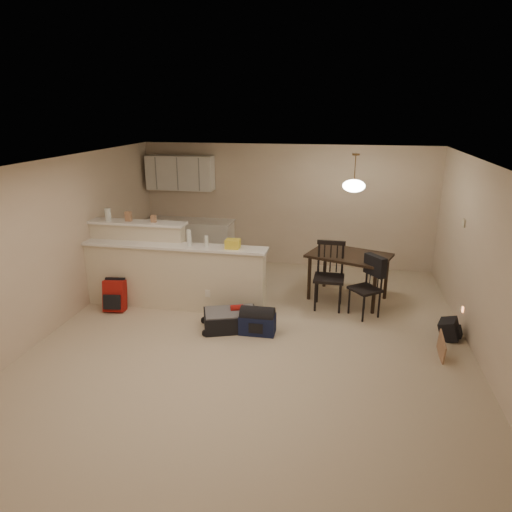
% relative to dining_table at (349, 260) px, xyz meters
% --- Properties ---
extents(room, '(7.00, 7.02, 2.50)m').
position_rel_dining_table_xyz_m(room, '(-1.30, -1.79, 0.53)').
color(room, '#C7B599').
rests_on(room, ground).
extents(breakfast_bar, '(3.08, 0.58, 1.39)m').
position_rel_dining_table_xyz_m(breakfast_bar, '(-3.06, -0.81, -0.11)').
color(breakfast_bar, beige).
rests_on(breakfast_bar, ground).
extents(upper_cabinets, '(1.40, 0.34, 0.70)m').
position_rel_dining_table_xyz_m(upper_cabinets, '(-3.50, 1.53, 1.18)').
color(upper_cabinets, white).
rests_on(upper_cabinets, room).
extents(kitchen_counter, '(1.80, 0.60, 0.90)m').
position_rel_dining_table_xyz_m(kitchen_counter, '(-3.30, 1.40, -0.27)').
color(kitchen_counter, white).
rests_on(kitchen_counter, ground).
extents(thermostat, '(0.02, 0.12, 0.12)m').
position_rel_dining_table_xyz_m(thermostat, '(1.68, -0.24, 0.78)').
color(thermostat, beige).
rests_on(thermostat, room).
extents(jar, '(0.10, 0.10, 0.20)m').
position_rel_dining_table_xyz_m(jar, '(-4.00, -0.67, 0.77)').
color(jar, silver).
rests_on(jar, breakfast_bar).
extents(cereal_box, '(0.10, 0.07, 0.16)m').
position_rel_dining_table_xyz_m(cereal_box, '(-3.64, -0.67, 0.75)').
color(cereal_box, '#A07452').
rests_on(cereal_box, breakfast_bar).
extents(small_box, '(0.08, 0.06, 0.12)m').
position_rel_dining_table_xyz_m(small_box, '(-3.20, -0.67, 0.73)').
color(small_box, '#A07452').
rests_on(small_box, breakfast_bar).
extents(bottle_a, '(0.07, 0.07, 0.26)m').
position_rel_dining_table_xyz_m(bottle_a, '(-2.52, -0.89, 0.50)').
color(bottle_a, silver).
rests_on(bottle_a, breakfast_bar).
extents(bottle_b, '(0.06, 0.06, 0.18)m').
position_rel_dining_table_xyz_m(bottle_b, '(-2.24, -0.89, 0.46)').
color(bottle_b, silver).
rests_on(bottle_b, breakfast_bar).
extents(bag_lump, '(0.22, 0.18, 0.14)m').
position_rel_dining_table_xyz_m(bag_lump, '(-1.81, -0.89, 0.44)').
color(bag_lump, '#A07452').
rests_on(bag_lump, breakfast_bar).
extents(dining_table, '(1.53, 1.26, 0.82)m').
position_rel_dining_table_xyz_m(dining_table, '(0.00, 0.00, 0.00)').
color(dining_table, black).
rests_on(dining_table, ground).
extents(pendant_lamp, '(0.36, 0.36, 0.62)m').
position_rel_dining_table_xyz_m(pendant_lamp, '(0.00, 0.00, 1.27)').
color(pendant_lamp, brown).
rests_on(pendant_lamp, room).
extents(dining_chair_near, '(0.50, 0.47, 1.11)m').
position_rel_dining_table_xyz_m(dining_chair_near, '(-0.31, -0.43, -0.16)').
color(dining_chair_near, black).
rests_on(dining_chair_near, ground).
extents(dining_chair_far, '(0.58, 0.58, 0.96)m').
position_rel_dining_table_xyz_m(dining_chair_far, '(0.26, -0.64, -0.24)').
color(dining_chair_far, black).
rests_on(dining_chair_far, ground).
extents(suitcase, '(0.91, 0.74, 0.26)m').
position_rel_dining_table_xyz_m(suitcase, '(-1.73, -1.46, -0.59)').
color(suitcase, black).
rests_on(suitcase, ground).
extents(red_backpack, '(0.36, 0.25, 0.51)m').
position_rel_dining_table_xyz_m(red_backpack, '(-3.74, -1.18, -0.46)').
color(red_backpack, '#A11712').
rests_on(red_backpack, ground).
extents(navy_duffel, '(0.53, 0.29, 0.29)m').
position_rel_dining_table_xyz_m(navy_duffel, '(-1.30, -1.54, -0.58)').
color(navy_duffel, '#121A3B').
rests_on(navy_duffel, ground).
extents(black_daypack, '(0.32, 0.38, 0.28)m').
position_rel_dining_table_xyz_m(black_daypack, '(1.45, -1.18, -0.58)').
color(black_daypack, black).
rests_on(black_daypack, ground).
extents(cardboard_sheet, '(0.02, 0.41, 0.31)m').
position_rel_dining_table_xyz_m(cardboard_sheet, '(1.23, -1.79, -0.56)').
color(cardboard_sheet, '#A07452').
rests_on(cardboard_sheet, ground).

